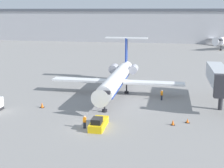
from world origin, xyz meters
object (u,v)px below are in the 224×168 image
Objects in this scene: worker_near_tug at (85,122)px; airplane_main at (117,78)px; traffic_cone_left at (42,105)px; traffic_cone_mid at (188,121)px; pushback_tug at (98,123)px; traffic_cone_right at (173,122)px; jet_bridge at (219,77)px; worker_by_wing at (162,95)px.

airplane_main is at bearing 86.24° from worker_near_tug.
airplane_main is 31.73× the size of traffic_cone_left.
pushback_tug is at bearing -160.67° from traffic_cone_mid.
pushback_tug is at bearing -32.51° from traffic_cone_left.
traffic_cone_right is 0.05× the size of jet_bridge.
worker_near_tug is 11.77m from traffic_cone_right.
traffic_cone_mid is at bearing -47.74° from airplane_main.
jet_bridge reaches higher than pushback_tug.
pushback_tug is at bearing 17.01° from worker_near_tug.
traffic_cone_left is (-10.19, -10.49, -2.59)m from airplane_main.
airplane_main is 17.50m from pushback_tug.
traffic_cone_left is (-18.41, -7.74, -0.56)m from worker_by_wing.
jet_bridge is (9.08, -0.50, 3.50)m from worker_by_wing.
worker_by_wing is at bearing 110.07° from traffic_cone_mid.
traffic_cone_right is at bearing -147.44° from traffic_cone_mid.
airplane_main reaches higher than traffic_cone_right.
jet_bridge is (5.23, 10.04, 4.18)m from traffic_cone_mid.
airplane_main is 14.62× the size of worker_by_wing.
worker_near_tug is at bearing -93.76° from airplane_main.
worker_by_wing is at bearing 176.86° from jet_bridge.
traffic_cone_mid is (1.97, 1.26, -0.08)m from traffic_cone_right.
worker_by_wing is 2.40× the size of traffic_cone_right.
traffic_cone_left is at bearing -165.24° from jet_bridge.
pushback_tug is 22.23m from jet_bridge.
worker_by_wing reaches higher than traffic_cone_mid.
traffic_cone_right is (10.10, -14.54, -2.63)m from airplane_main.
traffic_cone_mid is at bearing -69.93° from worker_by_wing.
airplane_main is 5.84× the size of pushback_tug.
jet_bridge is at bearing 57.49° from traffic_cone_right.
traffic_cone_left reaches higher than traffic_cone_mid.
airplane_main reaches higher than worker_by_wing.
airplane_main reaches higher than pushback_tug.
worker_by_wing is 9.74m from jet_bridge.
worker_near_tug is 0.12× the size of jet_bridge.
worker_by_wing is 3.05× the size of traffic_cone_mid.
traffic_cone_right is (9.56, 2.79, -0.22)m from pushback_tug.
traffic_cone_right is at bearing -80.93° from worker_by_wing.
worker_near_tug is at bearing -141.67° from jet_bridge.
airplane_main is at bearing 91.79° from pushback_tug.
airplane_main reaches higher than jet_bridge.
pushback_tug is 2.50× the size of worker_by_wing.
traffic_cone_left is 20.69m from traffic_cone_right.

